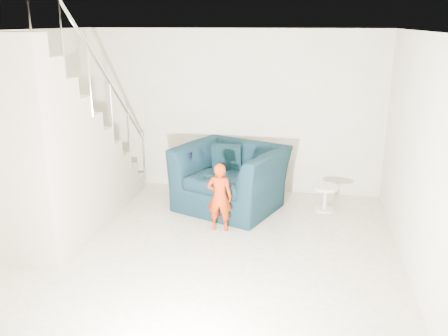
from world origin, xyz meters
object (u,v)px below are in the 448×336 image
Objects in this scene: armchair at (231,178)px; toddler at (220,197)px; staircase at (57,167)px; side_table at (325,194)px.

toddler is (-0.01, -0.86, -0.00)m from armchair.
staircase reaches higher than armchair.
toddler reaches higher than side_table.
staircase is at bearing -127.11° from armchair.
armchair reaches higher than toddler.
staircase is (-2.13, -1.32, 0.46)m from armchair.
armchair is at bearing -92.01° from toddler.
armchair is at bearing -175.35° from side_table.
armchair reaches higher than side_table.
armchair is 1.54× the size of toddler.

